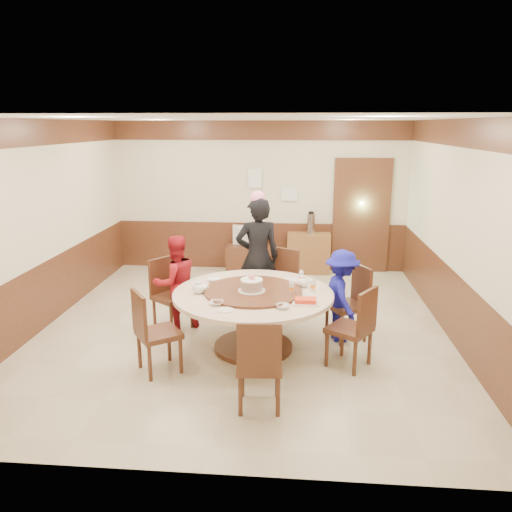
# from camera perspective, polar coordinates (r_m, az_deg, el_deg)

# --- Properties ---
(room) EXTENTS (6.00, 6.04, 2.84)m
(room) POSITION_cam_1_polar(r_m,az_deg,el_deg) (6.65, -1.40, 0.45)
(room) COLOR #C0B499
(room) RESTS_ON ground
(banquet_table) EXTENTS (1.96, 1.96, 0.78)m
(banquet_table) POSITION_cam_1_polar(r_m,az_deg,el_deg) (6.16, -0.32, -6.05)
(banquet_table) COLOR #4B2717
(banquet_table) RESTS_ON ground
(chair_0) EXTENTS (0.60, 0.59, 0.97)m
(chair_0) POSITION_cam_1_polar(r_m,az_deg,el_deg) (6.65, 10.44, -6.80)
(chair_0) COLOR #4B2717
(chair_0) RESTS_ON ground
(chair_1) EXTENTS (0.59, 0.60, 0.97)m
(chair_1) POSITION_cam_1_polar(r_m,az_deg,el_deg) (7.34, 2.69, -4.49)
(chair_1) COLOR #4B2717
(chair_1) RESTS_ON ground
(chair_2) EXTENTS (0.62, 0.62, 0.97)m
(chair_2) POSITION_cam_1_polar(r_m,az_deg,el_deg) (6.97, -9.61, -5.74)
(chair_2) COLOR #4B2717
(chair_2) RESTS_ON ground
(chair_3) EXTENTS (0.62, 0.61, 0.97)m
(chair_3) POSITION_cam_1_polar(r_m,az_deg,el_deg) (5.83, -11.20, -10.07)
(chair_3) COLOR #4B2717
(chair_3) RESTS_ON ground
(chair_4) EXTENTS (0.47, 0.48, 0.97)m
(chair_4) POSITION_cam_1_polar(r_m,az_deg,el_deg) (5.04, 0.39, -13.91)
(chair_4) COLOR #4B2717
(chair_4) RESTS_ON ground
(chair_5) EXTENTS (0.61, 0.61, 0.97)m
(chair_5) POSITION_cam_1_polar(r_m,az_deg,el_deg) (5.93, 10.75, -9.59)
(chair_5) COLOR #4B2717
(chair_5) RESTS_ON ground
(person_standing) EXTENTS (0.72, 0.56, 1.75)m
(person_standing) POSITION_cam_1_polar(r_m,az_deg,el_deg) (7.18, 0.19, -0.16)
(person_standing) COLOR black
(person_standing) RESTS_ON ground
(person_red) EXTENTS (0.80, 0.77, 1.31)m
(person_red) POSITION_cam_1_polar(r_m,az_deg,el_deg) (6.84, -9.14, -3.04)
(person_red) COLOR maroon
(person_red) RESTS_ON ground
(person_blue) EXTENTS (0.61, 0.86, 1.20)m
(person_blue) POSITION_cam_1_polar(r_m,az_deg,el_deg) (6.50, 9.75, -4.51)
(person_blue) COLOR #16178F
(person_blue) RESTS_ON ground
(birthday_cake) EXTENTS (0.33, 0.33, 0.22)m
(birthday_cake) POSITION_cam_1_polar(r_m,az_deg,el_deg) (6.01, -0.51, -3.34)
(birthday_cake) COLOR white
(birthday_cake) RESTS_ON banquet_table
(teapot_left) EXTENTS (0.17, 0.15, 0.13)m
(teapot_left) POSITION_cam_1_polar(r_m,az_deg,el_deg) (6.07, -6.58, -3.72)
(teapot_left) COLOR white
(teapot_left) RESTS_ON banquet_table
(teapot_right) EXTENTS (0.17, 0.15, 0.13)m
(teapot_right) POSITION_cam_1_polar(r_m,az_deg,el_deg) (6.29, 5.38, -3.01)
(teapot_right) COLOR white
(teapot_right) RESTS_ON banquet_table
(bowl_0) EXTENTS (0.17, 0.17, 0.04)m
(bowl_0) POSITION_cam_1_polar(r_m,az_deg,el_deg) (6.52, -4.87, -2.72)
(bowl_0) COLOR white
(bowl_0) RESTS_ON banquet_table
(bowl_1) EXTENTS (0.15, 0.15, 0.05)m
(bowl_1) POSITION_cam_1_polar(r_m,az_deg,el_deg) (5.57, 3.08, -5.77)
(bowl_1) COLOR white
(bowl_1) RESTS_ON banquet_table
(bowl_2) EXTENTS (0.16, 0.16, 0.04)m
(bowl_2) POSITION_cam_1_polar(r_m,az_deg,el_deg) (5.69, -4.54, -5.37)
(bowl_2) COLOR white
(bowl_2) RESTS_ON banquet_table
(bowl_3) EXTENTS (0.12, 0.12, 0.04)m
(bowl_3) POSITION_cam_1_polar(r_m,az_deg,el_deg) (5.89, 5.88, -4.69)
(bowl_3) COLOR white
(bowl_3) RESTS_ON banquet_table
(bowl_4) EXTENTS (0.16, 0.16, 0.04)m
(bowl_4) POSITION_cam_1_polar(r_m,az_deg,el_deg) (6.24, -6.40, -3.57)
(bowl_4) COLOR white
(bowl_4) RESTS_ON banquet_table
(saucer_near) EXTENTS (0.18, 0.18, 0.01)m
(saucer_near) POSITION_cam_1_polar(r_m,az_deg,el_deg) (5.51, -3.54, -6.19)
(saucer_near) COLOR white
(saucer_near) RESTS_ON banquet_table
(saucer_far) EXTENTS (0.18, 0.18, 0.01)m
(saucer_far) POSITION_cam_1_polar(r_m,az_deg,el_deg) (6.54, 4.01, -2.78)
(saucer_far) COLOR white
(saucer_far) RESTS_ON banquet_table
(shrimp_platter) EXTENTS (0.30, 0.20, 0.06)m
(shrimp_platter) POSITION_cam_1_polar(r_m,az_deg,el_deg) (5.73, 5.70, -5.18)
(shrimp_platter) COLOR white
(shrimp_platter) RESTS_ON banquet_table
(bottle_0) EXTENTS (0.06, 0.06, 0.16)m
(bottle_0) POSITION_cam_1_polar(r_m,az_deg,el_deg) (6.00, 4.08, -3.67)
(bottle_0) COLOR white
(bottle_0) RESTS_ON banquet_table
(bottle_1) EXTENTS (0.06, 0.06, 0.16)m
(bottle_1) POSITION_cam_1_polar(r_m,az_deg,el_deg) (6.11, 6.53, -3.38)
(bottle_1) COLOR white
(bottle_1) RESTS_ON banquet_table
(bottle_2) EXTENTS (0.06, 0.06, 0.16)m
(bottle_2) POSITION_cam_1_polar(r_m,az_deg,el_deg) (6.40, 5.18, -2.49)
(bottle_2) COLOR white
(bottle_2) RESTS_ON banquet_table
(tv_stand) EXTENTS (0.85, 0.45, 0.50)m
(tv_stand) POSITION_cam_1_polar(r_m,az_deg,el_deg) (9.52, -0.77, -0.29)
(tv_stand) COLOR #4B2717
(tv_stand) RESTS_ON ground
(television) EXTENTS (0.67, 0.16, 0.38)m
(television) POSITION_cam_1_polar(r_m,az_deg,el_deg) (9.41, -0.78, 2.31)
(television) COLOR #959698
(television) RESTS_ON tv_stand
(side_cabinet) EXTENTS (0.80, 0.40, 0.75)m
(side_cabinet) POSITION_cam_1_polar(r_m,az_deg,el_deg) (9.47, 6.03, 0.34)
(side_cabinet) COLOR brown
(side_cabinet) RESTS_ON ground
(thermos) EXTENTS (0.15, 0.15, 0.38)m
(thermos) POSITION_cam_1_polar(r_m,az_deg,el_deg) (9.35, 6.30, 3.69)
(thermos) COLOR silver
(thermos) RESTS_ON side_cabinet
(notice_left) EXTENTS (0.25, 0.00, 0.35)m
(notice_left) POSITION_cam_1_polar(r_m,az_deg,el_deg) (9.43, -0.14, 8.86)
(notice_left) COLOR white
(notice_left) RESTS_ON room
(notice_right) EXTENTS (0.30, 0.00, 0.22)m
(notice_right) POSITION_cam_1_polar(r_m,az_deg,el_deg) (9.44, 3.82, 6.99)
(notice_right) COLOR white
(notice_right) RESTS_ON room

